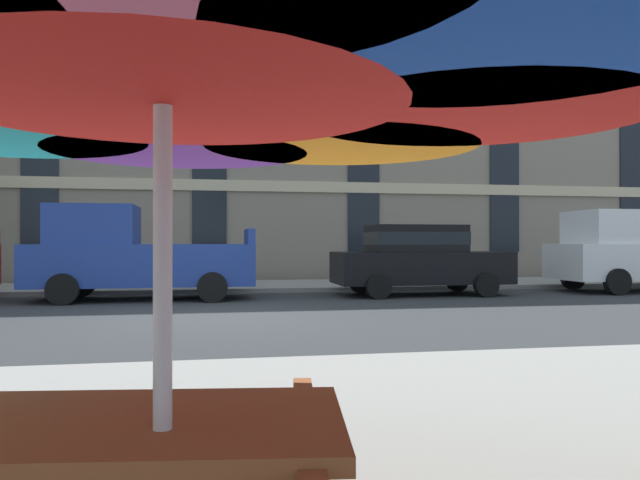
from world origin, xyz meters
TOP-DOWN VIEW (x-y plane):
  - ground_plane at (0.00, 0.00)m, footprint 120.00×120.00m
  - sidewalk_far at (0.00, 6.80)m, footprint 56.00×3.60m
  - apartment_building at (0.00, 14.99)m, footprint 46.55×12.08m
  - pickup_blue at (-1.76, 3.70)m, footprint 5.10×2.12m
  - sedan_black at (5.25, 3.70)m, footprint 4.40×1.98m
  - pickup_white at (11.55, 3.70)m, footprint 5.10×2.12m
  - patio_umbrella at (-0.16, -9.00)m, footprint 3.33×3.33m

SIDE VIEW (x-z plane):
  - ground_plane at x=0.00m, z-range 0.00..0.00m
  - sidewalk_far at x=0.00m, z-range 0.00..0.12m
  - sedan_black at x=5.25m, z-range 0.06..1.84m
  - pickup_blue at x=-1.76m, z-range -0.07..2.13m
  - pickup_white at x=11.55m, z-range -0.07..2.13m
  - patio_umbrella at x=-0.16m, z-range 0.86..3.09m
  - apartment_building at x=0.00m, z-range 0.00..12.80m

